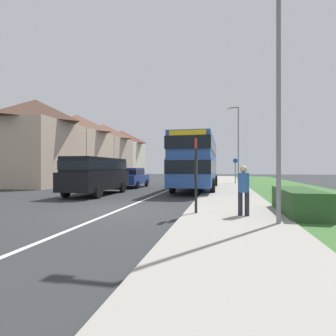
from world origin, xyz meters
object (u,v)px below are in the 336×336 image
street_lamp_mid (237,140)px  pedestrian_at_stop (244,188)px  parked_car_blue (131,177)px  cycle_route_sign (235,170)px  street_lamp_near (275,57)px  parked_van_black (97,173)px  double_decker_bus (197,161)px  bus_stop_sign (196,170)px

street_lamp_mid → pedestrian_at_stop: bearing=-92.3°
parked_car_blue → pedestrian_at_stop: size_ratio=2.40×
cycle_route_sign → street_lamp_mid: size_ratio=0.32×
street_lamp_near → parked_van_black: bearing=141.6°
double_decker_bus → cycle_route_sign: size_ratio=4.07×
double_decker_bus → pedestrian_at_stop: size_ratio=6.14×
double_decker_bus → street_lamp_near: (3.25, -11.56, 2.45)m
parked_car_blue → street_lamp_mid: size_ratio=0.52×
street_lamp_near → street_lamp_mid: size_ratio=1.04×
parked_van_black → cycle_route_sign: bearing=53.6°
pedestrian_at_stop → street_lamp_mid: (0.75, 18.83, 3.46)m
parked_car_blue → cycle_route_sign: bearing=33.1°
street_lamp_mid → double_decker_bus: bearing=-111.7°
cycle_route_sign → street_lamp_near: size_ratio=0.31×
double_decker_bus → bus_stop_sign: 10.48m
parked_van_black → bus_stop_sign: (6.50, -5.77, 0.23)m
double_decker_bus → parked_van_black: size_ratio=1.85×
pedestrian_at_stop → street_lamp_near: size_ratio=0.21×
parked_car_blue → double_decker_bus: bearing=-13.8°
parked_car_blue → street_lamp_near: bearing=-55.9°
bus_stop_sign → street_lamp_near: size_ratio=0.32×
parked_car_blue → street_lamp_mid: bearing=38.1°
parked_car_blue → cycle_route_sign: cycle_route_sign is taller
parked_car_blue → cycle_route_sign: size_ratio=1.59×
parked_van_black → street_lamp_mid: (8.76, 12.87, 3.12)m
double_decker_bus → cycle_route_sign: double_decker_bus is taller
parked_car_blue → cycle_route_sign: 10.18m
street_lamp_near → street_lamp_mid: street_lamp_near is taller
cycle_route_sign → street_lamp_near: street_lamp_near is taller
bus_stop_sign → double_decker_bus: bearing=95.6°
double_decker_bus → parked_car_blue: size_ratio=2.55×
double_decker_bus → street_lamp_mid: 9.14m
bus_stop_sign → street_lamp_mid: 19.00m
bus_stop_sign → street_lamp_mid: (2.25, 18.64, 2.89)m
street_lamp_mid → parked_van_black: bearing=-124.2°
double_decker_bus → street_lamp_mid: street_lamp_mid is taller
double_decker_bus → street_lamp_mid: bearing=68.3°
parked_van_black → street_lamp_mid: bearing=55.8°
double_decker_bus → street_lamp_near: 12.26m
double_decker_bus → street_lamp_near: street_lamp_near is taller
street_lamp_mid → cycle_route_sign: bearing=-100.7°
pedestrian_at_stop → street_lamp_near: (0.74, -0.96, 3.62)m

